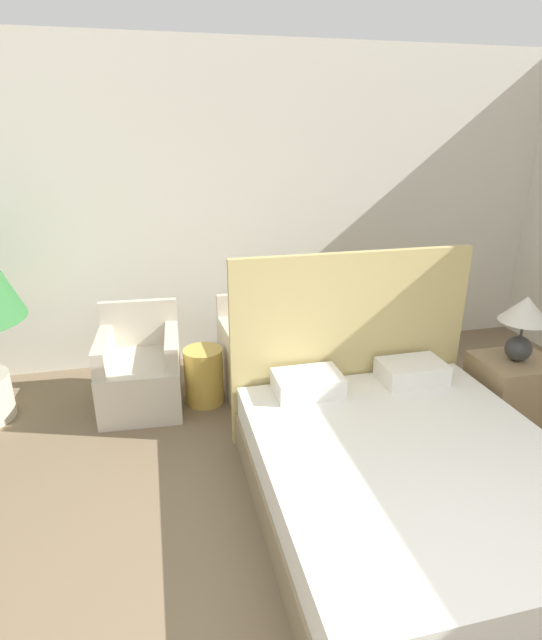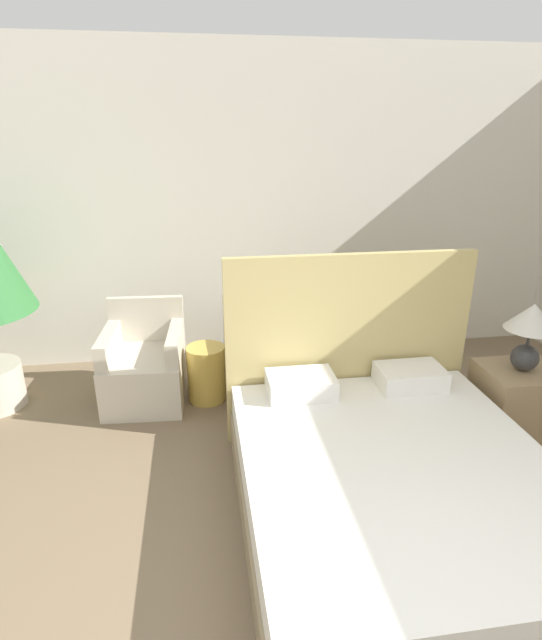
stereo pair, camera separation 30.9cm
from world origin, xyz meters
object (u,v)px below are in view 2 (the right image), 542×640
(armchair_near_window_right, at_px, (265,362))
(table_lamp, at_px, (531,326))
(bed, at_px, (391,478))
(nightstand, at_px, (516,405))
(side_table, at_px, (206,373))
(armchair_near_window_left, at_px, (145,370))

(armchair_near_window_right, height_order, table_lamp, table_lamp)
(table_lamp, bearing_deg, bed, -152.04)
(nightstand, xyz_separation_m, side_table, (-2.22, 0.93, -0.05))
(bed, distance_m, table_lamp, 1.49)
(table_lamp, distance_m, side_table, 2.49)
(nightstand, relative_size, side_table, 1.20)
(bed, xyz_separation_m, side_table, (-1.02, 1.57, -0.04))
(bed, distance_m, armchair_near_window_left, 2.23)
(armchair_near_window_left, bearing_deg, bed, -43.73)
(bed, relative_size, side_table, 4.29)
(bed, xyz_separation_m, nightstand, (1.20, 0.64, 0.01))
(armchair_near_window_right, bearing_deg, nightstand, -33.44)
(table_lamp, bearing_deg, armchair_near_window_right, 149.56)
(armchair_near_window_left, distance_m, nightstand, 2.90)
(armchair_near_window_left, bearing_deg, table_lamp, -16.97)
(armchair_near_window_left, xyz_separation_m, armchair_near_window_right, (1.02, -0.00, 0.00))
(bed, relative_size, armchair_near_window_right, 2.50)
(bed, relative_size, nightstand, 3.59)
(bed, height_order, nightstand, bed)
(bed, bearing_deg, side_table, 122.97)
(bed, distance_m, nightstand, 1.36)
(armchair_near_window_right, bearing_deg, side_table, -175.93)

